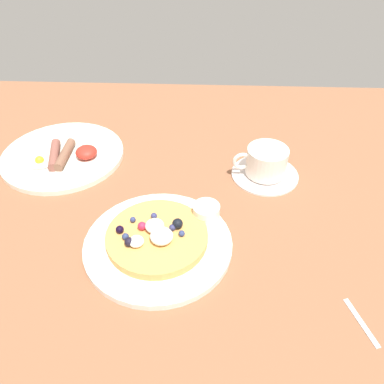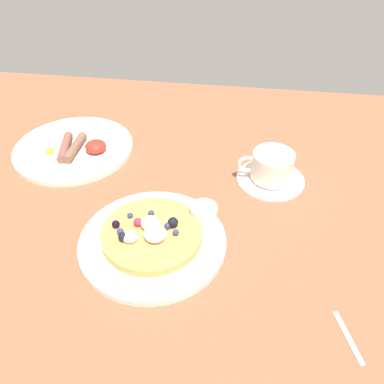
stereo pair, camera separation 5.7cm
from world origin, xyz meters
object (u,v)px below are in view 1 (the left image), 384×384
object	(u,v)px
breakfast_plate	(63,155)
coffee_saucer	(265,174)
pancake_plate	(158,244)
syrup_ramekin	(206,212)
coffee_cup	(266,161)

from	to	relation	value
breakfast_plate	coffee_saucer	distance (m)	0.47
pancake_plate	coffee_saucer	size ratio (longest dim) A/B	1.81
coffee_saucer	breakfast_plate	bearing A→B (deg)	174.00
syrup_ramekin	coffee_saucer	world-z (taller)	syrup_ramekin
syrup_ramekin	breakfast_plate	size ratio (longest dim) A/B	0.18
pancake_plate	syrup_ramekin	world-z (taller)	syrup_ramekin
coffee_saucer	coffee_cup	size ratio (longest dim) A/B	1.23
breakfast_plate	coffee_saucer	xyz separation A→B (m)	(0.46, -0.05, -0.00)
pancake_plate	syrup_ramekin	size ratio (longest dim) A/B	5.19
breakfast_plate	coffee_saucer	bearing A→B (deg)	-6.00
pancake_plate	coffee_cup	xyz separation A→B (m)	(0.21, 0.22, 0.03)
syrup_ramekin	pancake_plate	bearing A→B (deg)	-142.09
breakfast_plate	syrup_ramekin	bearing A→B (deg)	-30.91
pancake_plate	coffee_cup	distance (m)	0.30
breakfast_plate	coffee_saucer	world-z (taller)	breakfast_plate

